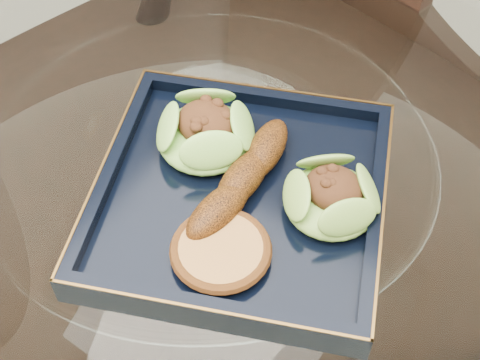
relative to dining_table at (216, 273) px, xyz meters
The scene contains 7 objects.
dining_table is the anchor object (origin of this frame).
dining_chair 0.37m from the dining_table, 113.94° to the left, with size 0.48×0.48×0.91m.
navy_plate 0.18m from the dining_table, ahead, with size 0.27×0.27×0.02m, color black.
lettuce_wrap_left 0.20m from the dining_table, 131.64° to the left, with size 0.10×0.10×0.03m, color #5DA530.
lettuce_wrap_right 0.23m from the dining_table, 12.67° to the left, with size 0.09×0.09×0.03m, color #57952B.
roasted_plantain 0.20m from the dining_table, ahead, with size 0.16×0.03×0.03m, color #62300A.
crumb_patty 0.21m from the dining_table, 49.69° to the right, with size 0.08×0.08×0.01m, color #BF7E3F.
Camera 1 is at (0.25, -0.33, 1.28)m, focal length 50.00 mm.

